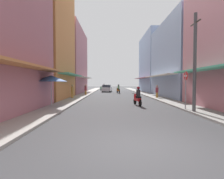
{
  "coord_description": "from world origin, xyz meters",
  "views": [
    {
      "loc": [
        -0.96,
        -5.09,
        1.9
      ],
      "look_at": [
        -0.69,
        17.41,
        1.02
      ],
      "focal_mm": 28.46,
      "sensor_mm": 36.0,
      "label": 1
    }
  ],
  "objects": [
    {
      "name": "vendor_umbrella",
      "position": [
        -5.33,
        8.15,
        2.21
      ],
      "size": [
        2.38,
        2.38,
        2.44
      ],
      "color": "#99999E",
      "rests_on": "ground"
    },
    {
      "name": "building_right_far",
      "position": [
        8.81,
        30.44,
        5.69
      ],
      "size": [
        7.05,
        11.8,
        11.39
      ],
      "color": "#8CA5CC",
      "rests_on": "ground"
    },
    {
      "name": "sidewalk_left",
      "position": [
        -4.91,
        23.34,
        0.06
      ],
      "size": [
        1.81,
        62.69,
        0.12
      ],
      "primitive_type": "cube",
      "color": "#9E9991",
      "rests_on": "ground"
    },
    {
      "name": "pedestrian_far",
      "position": [
        -4.58,
        21.41,
        0.78
      ],
      "size": [
        0.34,
        0.34,
        1.57
      ],
      "color": "#BF8C3F",
      "rests_on": "ground"
    },
    {
      "name": "parked_car",
      "position": [
        -1.59,
        31.36,
        0.74
      ],
      "size": [
        2.16,
        4.25,
        1.45
      ],
      "color": "silver",
      "rests_on": "ground"
    },
    {
      "name": "motorbike_green",
      "position": [
        -3.11,
        37.74,
        0.5
      ],
      "size": [
        0.62,
        1.79,
        0.96
      ],
      "color": "black",
      "rests_on": "ground"
    },
    {
      "name": "sidewalk_right",
      "position": [
        4.91,
        23.34,
        0.06
      ],
      "size": [
        1.81,
        62.69,
        0.12
      ],
      "primitive_type": "cube",
      "color": "gray",
      "rests_on": "ground"
    },
    {
      "name": "building_right_mid",
      "position": [
        8.81,
        18.02,
        4.84
      ],
      "size": [
        7.05,
        12.32,
        9.69
      ],
      "color": "#8CA5CC",
      "rests_on": "ground"
    },
    {
      "name": "utility_pole",
      "position": [
        4.26,
        5.79,
        3.15
      ],
      "size": [
        0.2,
        1.2,
        6.14
      ],
      "color": "#4C4C4F",
      "rests_on": "ground"
    },
    {
      "name": "motorbike_red",
      "position": [
        1.35,
        9.64,
        0.7
      ],
      "size": [
        0.61,
        1.79,
        1.58
      ],
      "color": "black",
      "rests_on": "ground"
    },
    {
      "name": "building_left_far",
      "position": [
        -8.81,
        26.98,
        5.69
      ],
      "size": [
        7.05,
        12.72,
        11.4
      ],
      "color": "#B7727F",
      "rests_on": "ground"
    },
    {
      "name": "ground_plane",
      "position": [
        0.0,
        23.34,
        0.0
      ],
      "size": [
        120.32,
        120.32,
        0.0
      ],
      "primitive_type": "plane",
      "color": "#38383A"
    },
    {
      "name": "building_left_mid",
      "position": [
        -8.81,
        15.4,
        6.66
      ],
      "size": [
        7.05,
        8.76,
        13.33
      ],
      "color": "#D88C4C",
      "rests_on": "ground"
    },
    {
      "name": "street_sign_no_entry",
      "position": [
        4.16,
        6.8,
        1.72
      ],
      "size": [
        0.07,
        0.6,
        2.65
      ],
      "color": "gray",
      "rests_on": "ground"
    },
    {
      "name": "pedestrian_foreground",
      "position": [
        -4.86,
        23.41,
        0.8
      ],
      "size": [
        0.34,
        0.34,
        1.61
      ],
      "color": "#262628",
      "rests_on": "ground"
    },
    {
      "name": "motorbike_orange",
      "position": [
        0.54,
        26.51,
        0.7
      ],
      "size": [
        0.65,
        1.78,
        1.58
      ],
      "color": "black",
      "rests_on": "ground"
    },
    {
      "name": "motorbike_white",
      "position": [
        -2.45,
        40.69,
        0.7
      ],
      "size": [
        0.63,
        1.78,
        1.58
      ],
      "color": "black",
      "rests_on": "ground"
    },
    {
      "name": "pedestrian_midway",
      "position": [
        -5.34,
        15.58,
        0.97
      ],
      "size": [
        0.44,
        0.44,
        1.72
      ],
      "color": "#BF8C3F",
      "rests_on": "ground"
    },
    {
      "name": "pedestrian_crossing",
      "position": [
        4.64,
        15.87,
        0.79
      ],
      "size": [
        0.34,
        0.34,
        1.58
      ],
      "color": "#BF8C3F",
      "rests_on": "ground"
    }
  ]
}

